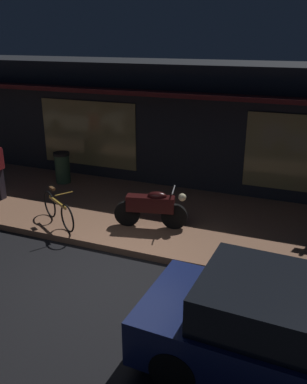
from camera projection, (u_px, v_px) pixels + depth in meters
name	position (u px, v px, depth m)	size (l,w,h in m)	color
ground_plane	(106.00, 281.00, 7.76)	(60.00, 60.00, 0.00)	black
sidewalk_slab	(162.00, 217.00, 10.33)	(18.00, 4.00, 0.15)	#8C6047
storefront_building	(202.00, 123.00, 12.65)	(18.00, 3.30, 3.60)	black
motorcycle	(152.00, 207.00, 9.44)	(1.68, 0.65, 0.97)	black
bicycle_parked	(58.00, 210.00, 9.64)	(1.43, 0.92, 0.91)	black
trash_bin	(62.00, 167.00, 12.37)	(0.48, 0.48, 0.93)	#2D4C33
parked_car_far	(291.00, 336.00, 5.31)	(4.17, 1.94, 1.42)	black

